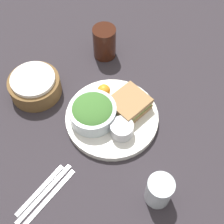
# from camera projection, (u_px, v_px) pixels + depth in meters

# --- Properties ---
(ground_plane) EXTENTS (4.00, 4.00, 0.00)m
(ground_plane) POSITION_uv_depth(u_px,v_px,m) (112.00, 119.00, 0.92)
(ground_plane) COLOR #2D282D
(plate) EXTENTS (0.27, 0.27, 0.02)m
(plate) POSITION_uv_depth(u_px,v_px,m) (112.00, 118.00, 0.91)
(plate) COLOR white
(plate) RESTS_ON ground_plane
(sandwich) EXTENTS (0.11, 0.10, 0.04)m
(sandwich) POSITION_uv_depth(u_px,v_px,m) (129.00, 104.00, 0.90)
(sandwich) COLOR #A37A4C
(sandwich) RESTS_ON plate
(salad_bowl) EXTENTS (0.13, 0.13, 0.06)m
(salad_bowl) POSITION_uv_depth(u_px,v_px,m) (93.00, 112.00, 0.87)
(salad_bowl) COLOR silver
(salad_bowl) RESTS_ON plate
(dressing_cup) EXTENTS (0.06, 0.06, 0.04)m
(dressing_cup) POSITION_uv_depth(u_px,v_px,m) (122.00, 129.00, 0.86)
(dressing_cup) COLOR #B7B7BC
(dressing_cup) RESTS_ON plate
(orange_wedge) EXTENTS (0.04, 0.04, 0.04)m
(orange_wedge) POSITION_uv_depth(u_px,v_px,m) (104.00, 91.00, 0.93)
(orange_wedge) COLOR orange
(orange_wedge) RESTS_ON plate
(drink_glass) EXTENTS (0.08, 0.08, 0.11)m
(drink_glass) POSITION_uv_depth(u_px,v_px,m) (104.00, 42.00, 1.02)
(drink_glass) COLOR #38190F
(drink_glass) RESTS_ON ground_plane
(bread_basket) EXTENTS (0.16, 0.16, 0.07)m
(bread_basket) POSITION_uv_depth(u_px,v_px,m) (35.00, 85.00, 0.95)
(bread_basket) COLOR brown
(bread_basket) RESTS_ON ground_plane
(fork) EXTENTS (0.19, 0.02, 0.01)m
(fork) POSITION_uv_depth(u_px,v_px,m) (49.00, 197.00, 0.79)
(fork) COLOR silver
(fork) RESTS_ON ground_plane
(knife) EXTENTS (0.19, 0.02, 0.01)m
(knife) POSITION_uv_depth(u_px,v_px,m) (44.00, 193.00, 0.80)
(knife) COLOR silver
(knife) RESTS_ON ground_plane
(spoon) EXTENTS (0.17, 0.02, 0.01)m
(spoon) POSITION_uv_depth(u_px,v_px,m) (39.00, 189.00, 0.80)
(spoon) COLOR silver
(spoon) RESTS_ON ground_plane
(water_glass) EXTENTS (0.07, 0.07, 0.09)m
(water_glass) POSITION_uv_depth(u_px,v_px,m) (159.00, 191.00, 0.76)
(water_glass) COLOR silver
(water_glass) RESTS_ON ground_plane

